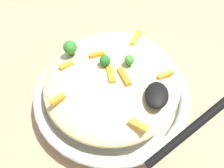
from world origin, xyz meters
TOP-DOWN VIEW (x-y plane):
  - ground_plane at (0.00, 0.00)m, footprint 2.40×2.40m
  - serving_bowl at (0.00, 0.00)m, footprint 0.32×0.32m
  - pasta_mound at (0.00, 0.00)m, footprint 0.28×0.26m
  - carrot_piece_0 at (-0.03, -0.03)m, footprint 0.02×0.03m
  - carrot_piece_1 at (0.08, -0.08)m, footprint 0.03×0.02m
  - carrot_piece_2 at (0.10, 0.06)m, footprint 0.02×0.03m
  - carrot_piece_3 at (0.01, 0.02)m, footprint 0.04×0.03m
  - carrot_piece_4 at (0.00, -0.09)m, footprint 0.02×0.03m
  - carrot_piece_5 at (-0.01, 0.10)m, footprint 0.03×0.03m
  - carrot_piece_6 at (-0.10, 0.03)m, footprint 0.04×0.02m
  - carrot_piece_7 at (0.01, 0.00)m, footprint 0.04×0.02m
  - broccoli_floret_0 at (-0.02, 0.03)m, footprint 0.02×0.02m
  - broccoli_floret_1 at (-0.03, -0.09)m, footprint 0.03×0.03m
  - broccoli_floret_2 at (-0.01, -0.01)m, footprint 0.02×0.02m
  - serving_spoon at (0.07, 0.11)m, footprint 0.16×0.15m

SIDE VIEW (x-z plane):
  - ground_plane at x=0.00m, z-range 0.00..0.00m
  - serving_bowl at x=0.00m, z-range 0.00..0.05m
  - pasta_mound at x=0.00m, z-range 0.04..0.11m
  - carrot_piece_4 at x=0.00m, z-range 0.10..0.10m
  - carrot_piece_2 at x=0.10m, z-range 0.10..0.11m
  - carrot_piece_6 at x=-0.10m, z-range 0.10..0.11m
  - carrot_piece_1 at x=0.08m, z-range 0.10..0.11m
  - carrot_piece_5 at x=-0.01m, z-range 0.10..0.11m
  - carrot_piece_0 at x=-0.03m, z-range 0.11..0.11m
  - carrot_piece_7 at x=0.01m, z-range 0.11..0.11m
  - carrot_piece_3 at x=0.01m, z-range 0.11..0.11m
  - broccoli_floret_1 at x=-0.03m, z-range 0.10..0.13m
  - broccoli_floret_2 at x=-0.01m, z-range 0.11..0.13m
  - broccoli_floret_0 at x=-0.02m, z-range 0.11..0.13m
  - serving_spoon at x=0.07m, z-range 0.08..0.18m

